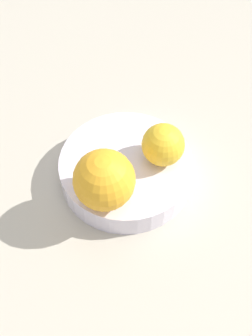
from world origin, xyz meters
The scene contains 4 objects.
ground_plane centered at (0.00, 0.00, -1.00)cm, with size 110.00×110.00×2.00cm, color #BCB29E.
fruit_bowl centered at (0.00, 0.00, 1.88)cm, with size 19.87×19.87×3.97cm.
orange_in_bowl_0 centered at (1.29, -6.67, 8.14)cm, with size 8.35×8.35×8.35cm, color #F9A823.
orange_in_bowl_1 centered at (3.90, 3.63, 7.07)cm, with size 6.21×6.21×6.21cm, color yellow.
Camera 1 is at (23.05, -31.87, 56.04)cm, focal length 47.62 mm.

